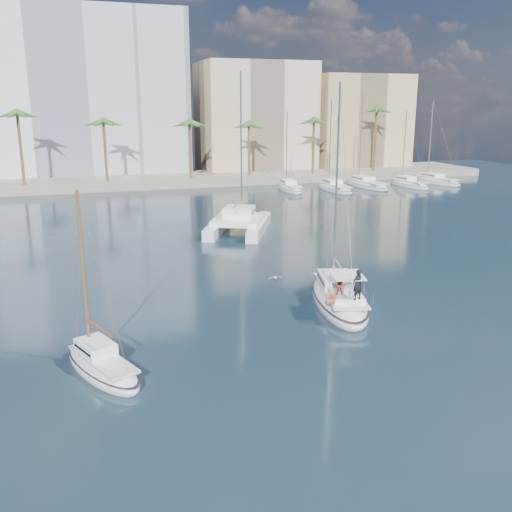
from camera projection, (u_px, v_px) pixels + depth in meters
name	position (u px, v px, depth m)	size (l,w,h in m)	color
ground	(269.00, 306.00, 36.94)	(160.00, 160.00, 0.00)	black
quay	(144.00, 181.00, 92.76)	(120.00, 14.00, 1.20)	gray
building_modern	(59.00, 96.00, 96.68)	(42.00, 16.00, 28.00)	white
building_beige	(255.00, 119.00, 105.24)	(20.00, 14.00, 20.00)	beige
building_tan_right	(357.00, 124.00, 109.71)	(18.00, 12.00, 18.00)	tan
palm_centre	(144.00, 120.00, 86.59)	(3.60, 3.60, 12.30)	brown
palm_right	(346.00, 119.00, 96.87)	(3.60, 3.60, 12.30)	brown
main_sloop	(339.00, 298.00, 37.03)	(5.59, 10.40, 14.74)	white
small_sloop	(102.00, 365.00, 27.68)	(4.34, 6.80, 9.35)	white
catamaran	(239.00, 221.00, 58.31)	(9.56, 12.02, 15.83)	white
seagull	(275.00, 277.00, 40.66)	(0.98, 0.42, 0.18)	silver
moored_yacht_a	(290.00, 191.00, 86.11)	(2.72, 9.35, 11.90)	white
moored_yacht_b	(335.00, 191.00, 86.24)	(3.14, 10.78, 13.72)	white
moored_yacht_c	(366.00, 187.00, 90.04)	(3.55, 12.21, 15.54)	white
moored_yacht_d	(409.00, 187.00, 90.17)	(2.72, 9.35, 11.90)	white
moored_yacht_e	(436.00, 183.00, 93.97)	(3.14, 10.78, 13.72)	white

